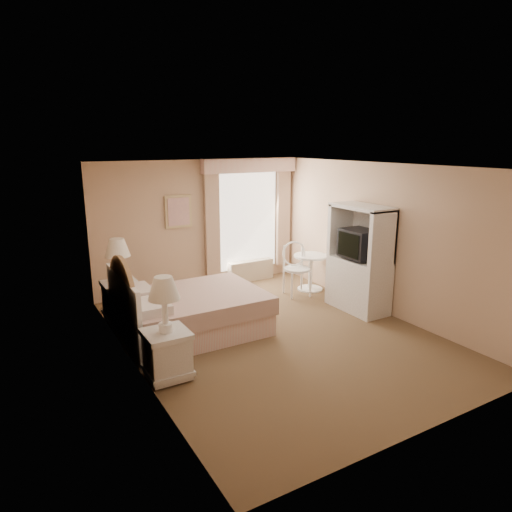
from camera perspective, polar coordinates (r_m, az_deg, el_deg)
room at (r=6.58m, az=2.55°, el=0.23°), size 4.21×5.51×2.51m
window at (r=9.32m, az=-0.81°, el=4.95°), size 2.05×0.22×2.51m
framed_art at (r=8.72m, az=-9.67°, el=5.50°), size 0.52×0.04×0.62m
bed at (r=6.98m, az=-8.63°, el=-6.91°), size 2.10×1.61×1.42m
nightstand_near at (r=5.70m, az=-11.13°, el=-10.45°), size 0.53×0.53×1.28m
nightstand_far at (r=7.68m, az=-16.59°, el=-4.11°), size 0.55×0.55×1.33m
round_table at (r=8.92m, az=6.84°, el=-1.33°), size 0.66×0.66×0.70m
cafe_chair at (r=8.60m, az=5.00°, el=-1.04°), size 0.56×0.56×1.01m
armoire at (r=7.95m, az=12.78°, el=-1.38°), size 0.54×1.09×1.81m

